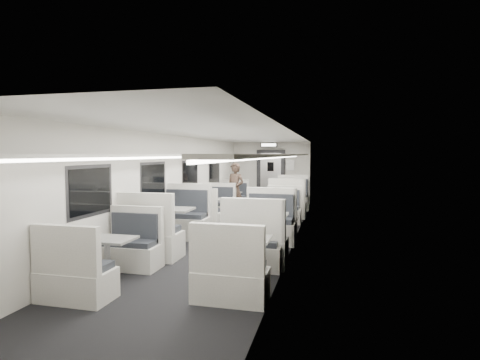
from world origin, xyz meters
The scene contains 19 objects.
room centered at (0.00, 0.00, 1.20)m, with size 3.24×12.24×2.64m.
booth_left_a centered at (-1.00, 3.38, 0.35)m, with size 0.97×1.96×1.05m.
booth_left_b centered at (-1.00, 1.43, 0.36)m, with size 0.99×2.00×1.07m.
booth_left_c centered at (-1.00, -1.31, 0.42)m, with size 1.15×2.33×1.25m.
booth_left_d centered at (-1.00, -3.54, 0.35)m, with size 0.96×1.95×1.04m.
booth_right_a centered at (1.00, 3.73, 0.40)m, with size 1.11×2.24×1.20m.
booth_right_b centered at (1.00, 1.22, 0.35)m, with size 0.97×1.96×1.05m.
booth_right_c centered at (1.00, -1.32, 0.40)m, with size 1.10×2.24×1.20m.
booth_right_d centered at (1.00, -3.06, 0.36)m, with size 0.98×1.99×1.06m.
passenger centered at (-0.58, 2.61, 0.84)m, with size 0.61×0.40×1.67m, color black.
window_a centered at (-1.49, 3.40, 1.35)m, with size 0.02×1.18×0.84m, color black.
window_b centered at (-1.49, 1.20, 1.35)m, with size 0.02×1.18×0.84m, color black.
window_c centered at (-1.49, -1.00, 1.35)m, with size 0.02×1.18×0.84m, color black.
window_d centered at (-1.49, -3.20, 1.35)m, with size 0.02×1.18×0.84m, color black.
luggage_rack_left centered at (-1.24, -0.30, 1.92)m, with size 0.46×10.40×0.09m.
luggage_rack_right centered at (1.24, -0.30, 1.92)m, with size 0.46×10.40×0.09m.
vestibule_door centered at (0.00, 5.93, 1.04)m, with size 1.10×0.13×2.10m.
exit_sign centered at (0.00, 5.44, 2.28)m, with size 0.62×0.12×0.16m.
wall_notice centered at (0.75, 5.92, 1.50)m, with size 0.32×0.02×0.40m, color white.
Camera 1 is at (2.26, -8.46, 1.94)m, focal length 28.00 mm.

